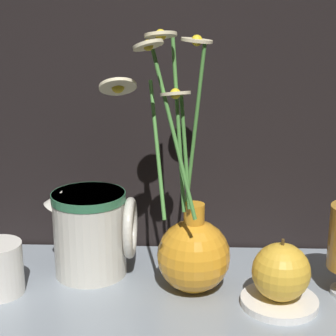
# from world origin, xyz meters

# --- Properties ---
(ground_plane) EXTENTS (6.00, 6.00, 0.00)m
(ground_plane) POSITION_xyz_m (0.00, 0.00, 0.00)
(ground_plane) COLOR black
(shelf) EXTENTS (0.64, 0.35, 0.01)m
(shelf) POSITION_xyz_m (0.00, 0.00, 0.01)
(shelf) COLOR gray
(shelf) RESTS_ON ground_plane
(vase_with_flowers) EXTENTS (0.18, 0.13, 0.36)m
(vase_with_flowers) POSITION_xyz_m (0.05, 0.03, 0.08)
(vase_with_flowers) COLOR orange
(vase_with_flowers) RESTS_ON shelf
(ceramic_pitcher) EXTENTS (0.13, 0.11, 0.14)m
(ceramic_pitcher) POSITION_xyz_m (-0.10, 0.08, 0.08)
(ceramic_pitcher) COLOR beige
(ceramic_pitcher) RESTS_ON shelf
(saucer_plate) EXTENTS (0.10, 0.10, 0.01)m
(saucer_plate) POSITION_xyz_m (0.16, -0.01, 0.02)
(saucer_plate) COLOR white
(saucer_plate) RESTS_ON shelf
(orange_fruit) EXTENTS (0.08, 0.08, 0.09)m
(orange_fruit) POSITION_xyz_m (0.16, -0.01, 0.06)
(orange_fruit) COLOR gold
(orange_fruit) RESTS_ON saucer_plate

